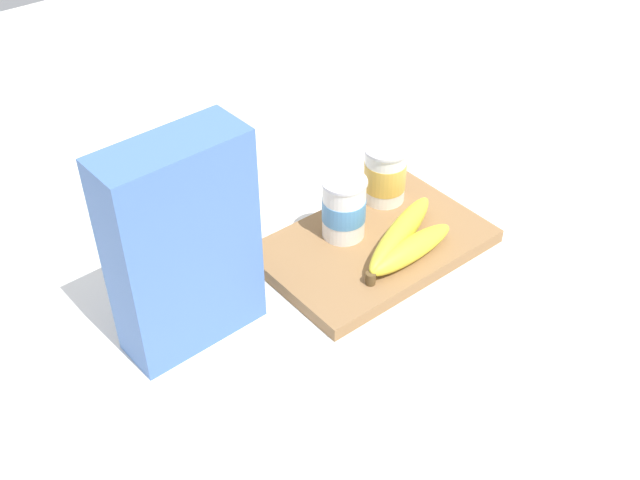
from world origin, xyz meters
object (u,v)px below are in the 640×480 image
Objects in this scene: yogurt_cup_back at (385,174)px; yogurt_cup_front at (344,208)px; banana_bunch at (404,240)px; cutting_board at (374,245)px; cereal_box at (183,246)px.

yogurt_cup_front is at bearing -165.22° from yogurt_cup_back.
yogurt_cup_back is at bearing 59.95° from banana_bunch.
banana_bunch is at bearing -70.64° from cutting_board.
cereal_box is at bearing 166.94° from banana_bunch.
yogurt_cup_back is 0.13m from banana_bunch.
yogurt_cup_back is 0.48× the size of banana_bunch.
cutting_board is 1.15× the size of cereal_box.
yogurt_cup_front is at bearing 116.30° from banana_bunch.
yogurt_cup_back is at bearing 39.84° from cutting_board.
cutting_board is at bearing -56.66° from yogurt_cup_front.
banana_bunch is at bearing -63.70° from yogurt_cup_front.
cereal_box is at bearing 174.86° from cutting_board.
yogurt_cup_front is 1.03× the size of yogurt_cup_back.
yogurt_cup_front is 0.11m from yogurt_cup_back.
cutting_board is 0.07m from yogurt_cup_front.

